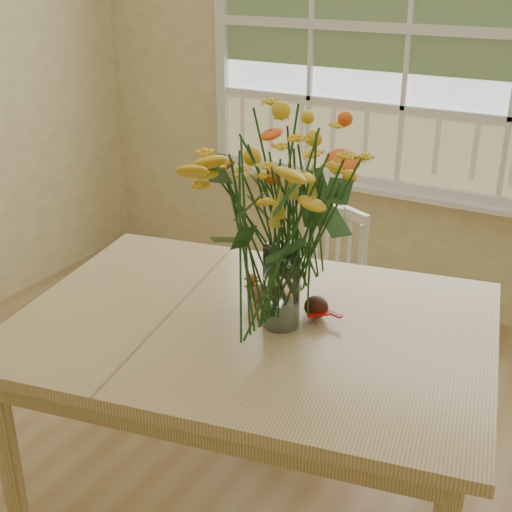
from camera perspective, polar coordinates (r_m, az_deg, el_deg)
The scene contains 8 objects.
wall_back at distance 3.80m, azimuth 12.58°, elevation 15.03°, with size 4.00×0.02×2.70m, color #CBBD81.
window at distance 3.74m, azimuth 12.64°, elevation 17.71°, with size 2.42×0.12×1.74m.
dining_table at distance 2.27m, azimuth -0.25°, elevation -7.41°, with size 1.69×1.35×0.81m.
windsor_chair at distance 3.06m, azimuth 4.86°, elevation -3.34°, with size 0.46×0.44×0.89m.
flower_vase at distance 2.03m, azimuth 2.25°, elevation 4.10°, with size 0.56×0.56×0.66m.
pumpkin at distance 2.27m, azimuth 2.28°, elevation -3.56°, with size 0.10×0.10×0.08m, color #EC5B1B.
turkey_figurine at distance 2.31m, azimuth 0.30°, elevation -3.14°, with size 0.09×0.07×0.10m.
dark_gourd at distance 2.23m, azimuth 5.04°, elevation -4.33°, with size 0.13×0.08×0.07m.
Camera 1 is at (1.13, -1.33, 1.90)m, focal length 48.00 mm.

